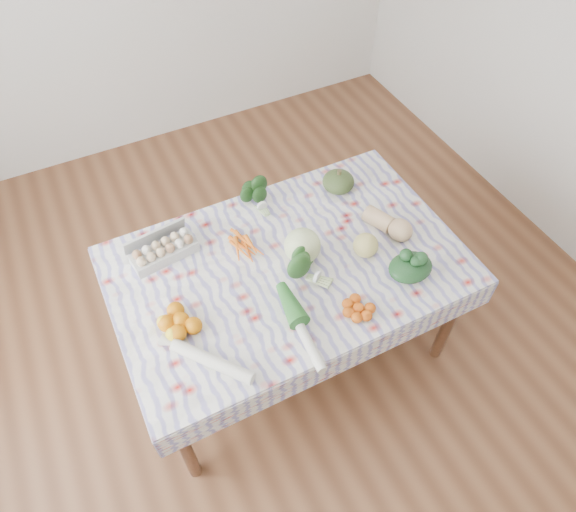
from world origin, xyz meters
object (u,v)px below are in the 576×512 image
object	(u,v)px
egg_carton	(164,251)
butternut_squash	(389,223)
dining_table	(288,274)
cabbage	(302,246)
grapefruit	(366,245)
kabocha_squash	(338,182)

from	to	relation	value
egg_carton	butternut_squash	size ratio (longest dim) A/B	1.25
dining_table	cabbage	size ratio (longest dim) A/B	9.24
dining_table	butternut_squash	xyz separation A→B (m)	(0.54, -0.03, 0.14)
egg_carton	grapefruit	bearing A→B (deg)	-33.16
dining_table	cabbage	world-z (taller)	cabbage
egg_carton	butternut_squash	world-z (taller)	butternut_squash
cabbage	grapefruit	bearing A→B (deg)	-21.84
egg_carton	kabocha_squash	size ratio (longest dim) A/B	1.87
kabocha_squash	cabbage	size ratio (longest dim) A/B	0.98
dining_table	egg_carton	world-z (taller)	egg_carton
egg_carton	kabocha_squash	distance (m)	0.98
dining_table	butternut_squash	bearing A→B (deg)	-3.51
grapefruit	cabbage	bearing A→B (deg)	158.16
kabocha_squash	butternut_squash	distance (m)	0.38
cabbage	butternut_squash	bearing A→B (deg)	-4.57
dining_table	grapefruit	distance (m)	0.40
egg_carton	cabbage	xyz separation A→B (m)	(0.58, -0.30, 0.04)
kabocha_squash	cabbage	world-z (taller)	cabbage
grapefruit	egg_carton	bearing A→B (deg)	154.56
dining_table	egg_carton	xyz separation A→B (m)	(-0.51, 0.30, 0.13)
egg_carton	butternut_squash	bearing A→B (deg)	-25.51
dining_table	grapefruit	world-z (taller)	grapefruit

